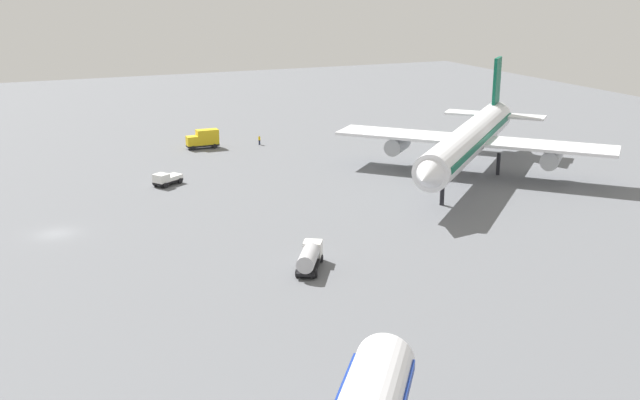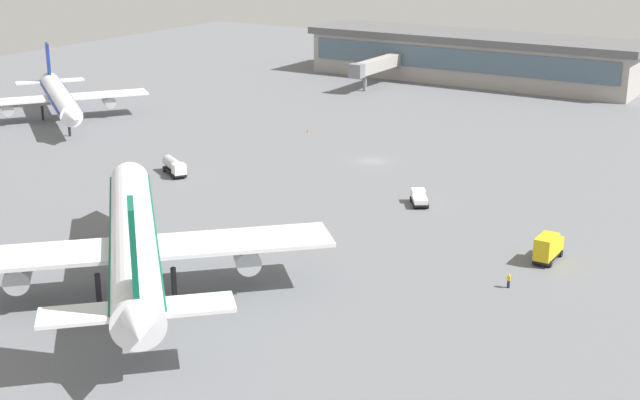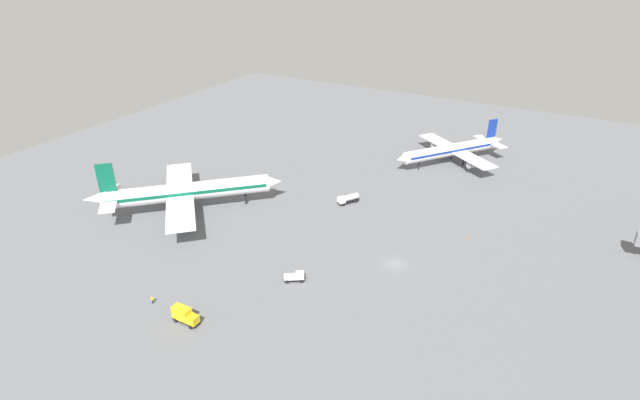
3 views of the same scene
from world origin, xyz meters
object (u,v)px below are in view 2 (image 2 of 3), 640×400
(pushback_tractor, at_px, (419,198))
(airplane_at_gate, at_px, (133,239))
(airplane_taxiing, at_px, (59,97))
(safety_cone_near_gate, at_px, (308,130))
(catering_truck, at_px, (548,247))
(ground_crew_worker, at_px, (509,280))
(fuel_truck, at_px, (174,166))

(pushback_tractor, bearing_deg, airplane_at_gate, 129.90)
(airplane_taxiing, xyz_separation_m, safety_cone_near_gate, (-46.02, -17.67, -4.49))
(catering_truck, bearing_deg, ground_crew_worker, 174.20)
(airplane_taxiing, bearing_deg, ground_crew_worker, 19.06)
(fuel_truck, bearing_deg, airplane_taxiing, -170.72)
(pushback_tractor, bearing_deg, catering_truck, -150.56)
(catering_truck, distance_m, safety_cone_near_gate, 70.98)
(pushback_tractor, distance_m, ground_crew_worker, 30.04)
(airplane_taxiing, height_order, safety_cone_near_gate, airplane_taxiing)
(ground_crew_worker, bearing_deg, airplane_taxiing, 112.88)
(ground_crew_worker, bearing_deg, airplane_at_gate, 162.61)
(airplane_taxiing, height_order, ground_crew_worker, airplane_taxiing)
(airplane_at_gate, distance_m, ground_crew_worker, 40.81)
(airplane_taxiing, distance_m, fuel_truck, 46.96)
(fuel_truck, height_order, pushback_tractor, fuel_truck)
(airplane_taxiing, height_order, fuel_truck, airplane_taxiing)
(pushback_tractor, relative_size, ground_crew_worker, 2.83)
(fuel_truck, height_order, ground_crew_worker, fuel_truck)
(airplane_at_gate, bearing_deg, pushback_tractor, -60.90)
(catering_truck, height_order, safety_cone_near_gate, catering_truck)
(fuel_truck, bearing_deg, catering_truck, 26.24)
(airplane_at_gate, bearing_deg, safety_cone_near_gate, -25.91)
(airplane_at_gate, distance_m, safety_cone_near_gate, 75.56)
(airplane_taxiing, height_order, catering_truck, airplane_taxiing)
(airplane_taxiing, height_order, pushback_tractor, airplane_taxiing)
(airplane_taxiing, distance_m, ground_crew_worker, 108.58)
(pushback_tractor, bearing_deg, airplane_taxiing, 49.34)
(ground_crew_worker, height_order, safety_cone_near_gate, ground_crew_worker)
(airplane_at_gate, xyz_separation_m, fuel_truck, (25.90, -36.69, -4.46))
(airplane_at_gate, bearing_deg, airplane_taxiing, 8.14)
(safety_cone_near_gate, bearing_deg, ground_crew_worker, 139.10)
(fuel_truck, relative_size, ground_crew_worker, 3.82)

